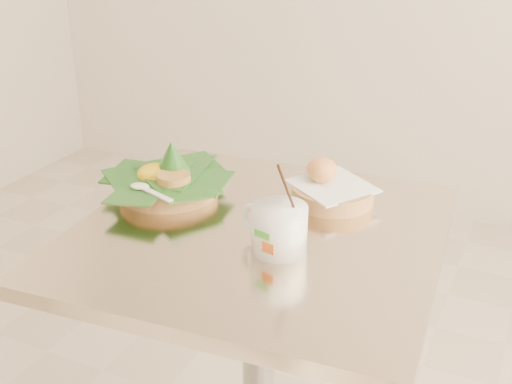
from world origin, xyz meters
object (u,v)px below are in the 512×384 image
at_px(cafe_table, 259,322).
at_px(rice_basket, 167,178).
at_px(coffee_mug, 278,227).
at_px(bread_basket, 331,189).

distance_m(cafe_table, rice_basket, 0.37).
relative_size(cafe_table, coffee_mug, 4.26).
bearing_deg(bread_basket, cafe_table, -114.50).
height_order(rice_basket, bread_basket, rice_basket).
distance_m(rice_basket, coffee_mug, 0.34).
bearing_deg(rice_basket, cafe_table, -15.07).
bearing_deg(cafe_table, bread_basket, 65.50).
bearing_deg(coffee_mug, bread_basket, 86.11).
height_order(rice_basket, coffee_mug, coffee_mug).
height_order(cafe_table, rice_basket, rice_basket).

